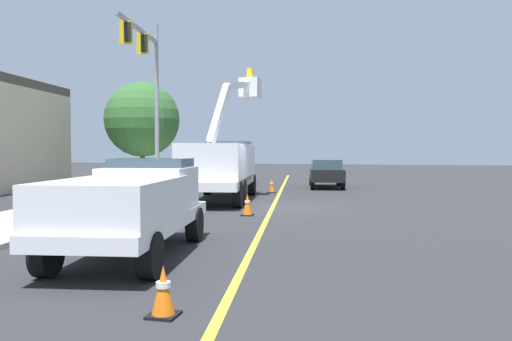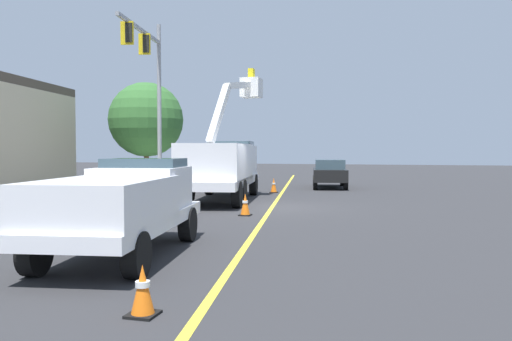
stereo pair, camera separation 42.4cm
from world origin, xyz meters
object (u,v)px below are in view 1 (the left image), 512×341
at_px(traffic_cone_mid_front, 247,205).
at_px(traffic_signal_mast, 148,76).
at_px(service_pickup_truck, 132,204).
at_px(traffic_cone_mid_rear, 272,185).
at_px(traffic_cone_leading, 163,291).
at_px(utility_bucket_truck, 222,165).
at_px(passing_minivan, 326,171).

height_order(traffic_cone_mid_front, traffic_signal_mast, traffic_signal_mast).
height_order(service_pickup_truck, traffic_cone_mid_rear, service_pickup_truck).
xyz_separation_m(traffic_cone_leading, traffic_signal_mast, (16.78, 8.41, 5.57)).
relative_size(traffic_cone_mid_front, traffic_cone_mid_rear, 0.98).
bearing_deg(traffic_cone_mid_rear, service_pickup_truck, -178.20).
bearing_deg(traffic_cone_leading, service_pickup_truck, 33.66).
bearing_deg(traffic_cone_mid_front, traffic_cone_mid_rear, 7.15).
height_order(utility_bucket_truck, passing_minivan, utility_bucket_truck).
height_order(traffic_cone_mid_rear, traffic_signal_mast, traffic_signal_mast).
distance_m(traffic_cone_leading, traffic_cone_mid_front, 10.55).
height_order(passing_minivan, traffic_signal_mast, traffic_signal_mast).
relative_size(utility_bucket_truck, service_pickup_truck, 1.45).
bearing_deg(service_pickup_truck, utility_bucket_truck, 8.83).
bearing_deg(traffic_cone_leading, traffic_cone_mid_rear, 8.03).
xyz_separation_m(passing_minivan, traffic_signal_mast, (-7.26, 8.04, 4.94)).
height_order(utility_bucket_truck, service_pickup_truck, utility_bucket_truck).
distance_m(utility_bucket_truck, traffic_cone_mid_rear, 4.78).
bearing_deg(service_pickup_truck, traffic_signal_mast, 24.68).
relative_size(service_pickup_truck, passing_minivan, 1.16).
xyz_separation_m(utility_bucket_truck, traffic_cone_leading, (-15.27, -4.11, -1.24)).
bearing_deg(traffic_cone_mid_front, traffic_signal_mast, 46.93).
height_order(traffic_cone_leading, traffic_signal_mast, traffic_signal_mast).
bearing_deg(traffic_cone_mid_rear, passing_minivan, -29.04).
distance_m(traffic_cone_mid_front, traffic_cone_mid_rear, 9.35).
distance_m(utility_bucket_truck, service_pickup_truck, 12.02).
relative_size(service_pickup_truck, traffic_signal_mast, 0.66).
bearing_deg(passing_minivan, traffic_signal_mast, 132.08).
xyz_separation_m(service_pickup_truck, traffic_cone_mid_front, (7.02, -0.65, -0.74)).
xyz_separation_m(traffic_cone_mid_front, traffic_cone_mid_rear, (9.28, 1.16, 0.01)).
bearing_deg(service_pickup_truck, passing_minivan, -5.25).
relative_size(utility_bucket_truck, traffic_cone_mid_front, 11.11).
xyz_separation_m(service_pickup_truck, traffic_cone_mid_rear, (16.30, 0.51, -0.73)).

